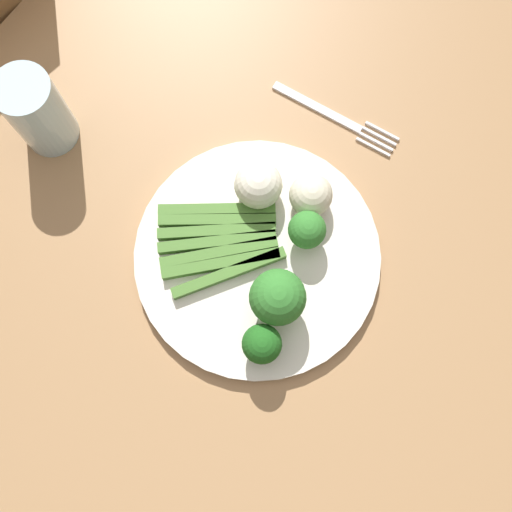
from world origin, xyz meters
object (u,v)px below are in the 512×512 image
asparagus_bundle (219,242)px  water_glass (38,112)px  broccoli_back_right (278,298)px  fork (336,117)px  broccoli_right (262,344)px  broccoli_outer_edge (307,230)px  cauliflower_front (311,195)px  plate (256,259)px  dining_table (245,269)px  cauliflower_near_center (258,185)px

asparagus_bundle → water_glass: size_ratio=1.41×
broccoli_back_right → fork: size_ratio=0.44×
fork → broccoli_right: bearing=-78.0°
broccoli_right → water_glass: 0.36m
broccoli_outer_edge → fork: (-0.15, -0.06, -0.04)m
broccoli_outer_edge → cauliflower_front: size_ratio=1.05×
plate → cauliflower_front: bearing=172.1°
dining_table → broccoli_outer_edge: broccoli_outer_edge is taller
broccoli_outer_edge → cauliflower_near_center: 0.07m
asparagus_bundle → broccoli_right: (0.07, 0.11, 0.02)m
plate → water_glass: bearing=-87.6°
cauliflower_near_center → water_glass: bearing=-73.1°
dining_table → fork: bearing=-179.1°
cauliflower_near_center → broccoli_right: bearing=36.3°
cauliflower_front → broccoli_right: bearing=16.9°
fork → dining_table: bearing=-94.3°
broccoli_back_right → water_glass: water_glass is taller
asparagus_bundle → broccoli_outer_edge: bearing=177.6°
dining_table → cauliflower_front: (-0.09, 0.03, 0.15)m
cauliflower_front → asparagus_bundle: bearing=-29.1°
asparagus_bundle → water_glass: 0.25m
broccoli_right → water_glass: size_ratio=0.48×
broccoli_right → cauliflower_front: size_ratio=1.06×
cauliflower_near_center → plate: bearing=33.2°
plate → broccoli_outer_edge: (-0.05, 0.03, 0.04)m
broccoli_right → cauliflower_near_center: bearing=-143.7°
fork → cauliflower_front: bearing=-77.6°
broccoli_back_right → broccoli_right: bearing=15.9°
broccoli_right → broccoli_outer_edge: same height
asparagus_bundle → water_glass: bearing=-41.4°
broccoli_right → plate: bearing=-141.3°
cauliflower_front → fork: 0.12m
broccoli_outer_edge → fork: broccoli_outer_edge is taller
broccoli_right → cauliflower_front: broccoli_right is taller
dining_table → cauliflower_front: 0.18m
broccoli_outer_edge → water_glass: size_ratio=0.47×
cauliflower_near_center → cauliflower_front: (-0.02, 0.05, -0.00)m
asparagus_bundle → plate: bearing=151.9°
plate → fork: size_ratio=1.67×
cauliflower_front → water_glass: bearing=-71.7°
broccoli_outer_edge → broccoli_back_right: size_ratio=0.70×
broccoli_back_right → cauliflower_near_center: size_ratio=1.36×
asparagus_bundle → broccoli_outer_edge: 0.10m
plate → water_glass: (0.01, -0.29, 0.05)m
broccoli_back_right → plate: bearing=-121.9°
broccoli_back_right → water_glass: size_ratio=0.67×
plate → cauliflower_front: size_ratio=5.70×
water_glass → fork: bearing=128.4°
asparagus_bundle → water_glass: water_glass is taller
asparagus_bundle → broccoli_outer_edge: broccoli_outer_edge is taller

